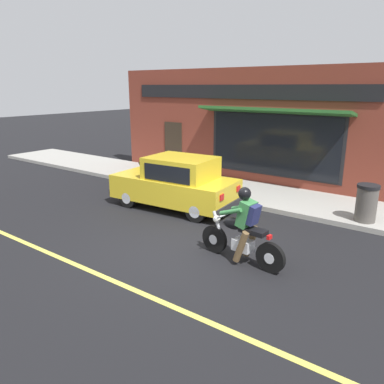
{
  "coord_description": "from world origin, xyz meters",
  "views": [
    {
      "loc": [
        -6.02,
        -4.81,
        3.54
      ],
      "look_at": [
        1.35,
        0.61,
        0.95
      ],
      "focal_mm": 35.0,
      "sensor_mm": 36.0,
      "label": 1
    }
  ],
  "objects": [
    {
      "name": "ground_plane",
      "position": [
        0.0,
        0.0,
        0.0
      ],
      "size": [
        80.0,
        80.0,
        0.0
      ],
      "primitive_type": "plane",
      "color": "black"
    },
    {
      "name": "sidewalk_curb",
      "position": [
        4.93,
        3.0,
        0.07
      ],
      "size": [
        2.6,
        22.0,
        0.14
      ],
      "primitive_type": "cube",
      "color": "#9E9B93",
      "rests_on": "ground"
    },
    {
      "name": "lane_stripe",
      "position": [
        -1.8,
        3.0,
        0.0
      ],
      "size": [
        0.12,
        19.8,
        0.01
      ],
      "primitive_type": "cube",
      "color": "#D1C64C",
      "rests_on": "ground"
    },
    {
      "name": "storefront_building",
      "position": [
        6.46,
        2.01,
        2.11
      ],
      "size": [
        1.25,
        11.24,
        4.2
      ],
      "color": "maroon",
      "rests_on": "ground"
    },
    {
      "name": "motorcycle_with_rider",
      "position": [
        0.34,
        -1.41,
        0.68
      ],
      "size": [
        0.61,
        2.02,
        1.62
      ],
      "color": "black",
      "rests_on": "ground"
    },
    {
      "name": "car_hatchback",
      "position": [
        2.36,
        1.94,
        0.77
      ],
      "size": [
        1.92,
        3.89,
        1.57
      ],
      "color": "black",
      "rests_on": "ground"
    },
    {
      "name": "trash_bin",
      "position": [
        4.09,
        -2.99,
        0.64
      ],
      "size": [
        0.56,
        0.56,
        0.98
      ],
      "color": "#514C47",
      "rests_on": "sidewalk_curb"
    }
  ]
}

